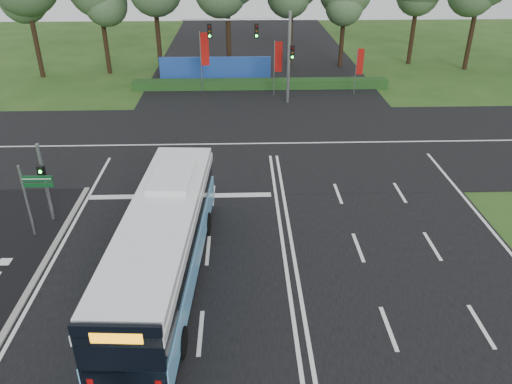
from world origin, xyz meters
TOP-DOWN VIEW (x-y plane):
  - ground at (0.00, 0.00)m, footprint 120.00×120.00m
  - road_main at (0.00, 0.00)m, footprint 20.00×120.00m
  - road_cross at (0.00, 12.00)m, footprint 120.00×14.00m
  - kerb_strip at (-10.10, -3.00)m, footprint 0.25×18.00m
  - city_bus at (-4.81, -2.00)m, footprint 3.28×12.38m
  - pedestrian_signal at (-10.90, 2.85)m, footprint 0.37×0.44m
  - street_sign at (-10.96, 1.48)m, footprint 1.38×0.11m
  - banner_flag_left at (-4.75, 23.82)m, footprint 0.73×0.18m
  - banner_flag_mid at (1.26, 22.47)m, footprint 0.67×0.14m
  - banner_flag_right at (7.97, 22.48)m, footprint 0.55×0.24m
  - traffic_light_gantry at (0.21, 20.50)m, footprint 8.41×0.28m
  - hedge at (0.00, 24.50)m, footprint 22.00×1.20m
  - blue_hoarding at (-4.00, 27.00)m, footprint 10.00×0.30m

SIDE VIEW (x-z plane):
  - ground at x=0.00m, z-range 0.00..0.00m
  - road_main at x=0.00m, z-range 0.00..0.04m
  - road_cross at x=0.00m, z-range 0.00..0.05m
  - kerb_strip at x=-10.10m, z-range 0.00..0.12m
  - hedge at x=0.00m, z-range 0.00..0.80m
  - blue_hoarding at x=-4.00m, z-range 0.00..2.20m
  - city_bus at x=-4.81m, z-range 0.01..3.53m
  - pedestrian_signal at x=-10.90m, z-range 0.18..4.13m
  - street_sign at x=-10.96m, z-range 0.49..4.04m
  - banner_flag_right at x=7.97m, z-range 0.62..4.52m
  - banner_flag_mid at x=1.26m, z-range 0.69..5.22m
  - banner_flag_left at x=-4.75m, z-range 0.74..5.75m
  - traffic_light_gantry at x=0.21m, z-range 1.16..8.16m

